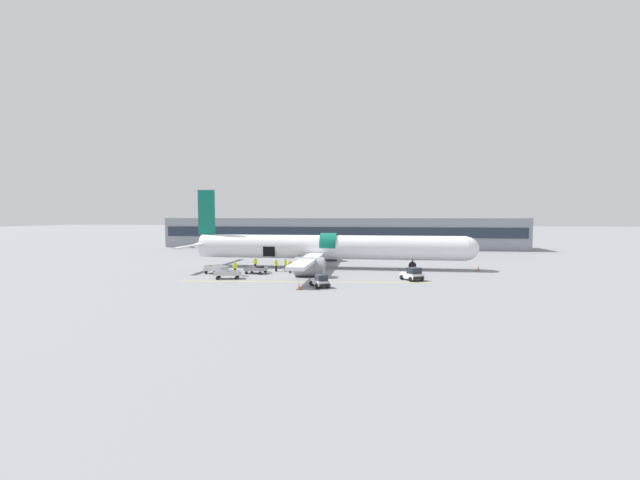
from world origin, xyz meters
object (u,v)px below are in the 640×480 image
at_px(airplane, 325,248).
at_px(ground_crew_driver, 235,268).
at_px(ground_crew_helper, 285,265).
at_px(ground_crew_loader_a, 290,266).
at_px(baggage_tug_mid, 412,275).
at_px(baggage_tug_lead, 320,282).
at_px(baggage_cart_empty, 229,275).
at_px(baggage_cart_loading, 257,270).
at_px(ground_crew_supervisor, 255,263).
at_px(baggage_cart_queued, 216,270).
at_px(ground_crew_loader_b, 276,265).

height_order(airplane, ground_crew_driver, airplane).
height_order(ground_crew_driver, ground_crew_helper, ground_crew_driver).
bearing_deg(ground_crew_loader_a, airplane, 56.82).
relative_size(baggage_tug_mid, ground_crew_loader_a, 1.77).
distance_m(ground_crew_loader_a, ground_crew_driver, 7.02).
xyz_separation_m(baggage_tug_lead, baggage_tug_mid, (9.95, 5.71, 0.07)).
bearing_deg(baggage_cart_empty, ground_crew_loader_a, 41.78).
height_order(baggage_cart_loading, ground_crew_helper, ground_crew_helper).
distance_m(baggage_cart_empty, ground_crew_supervisor, 7.52).
relative_size(baggage_cart_empty, ground_crew_driver, 2.33).
bearing_deg(baggage_cart_empty, baggage_cart_loading, 65.71).
bearing_deg(ground_crew_helper, baggage_cart_empty, -127.15).
xyz_separation_m(baggage_cart_queued, ground_crew_driver, (2.77, -0.66, 0.43)).
bearing_deg(ground_crew_loader_b, baggage_tug_mid, -15.57).
relative_size(baggage_cart_queued, ground_crew_driver, 2.18).
bearing_deg(baggage_cart_empty, airplane, 48.65).
distance_m(baggage_tug_mid, baggage_cart_queued, 24.58).
height_order(baggage_cart_empty, ground_crew_driver, ground_crew_driver).
relative_size(ground_crew_driver, ground_crew_supervisor, 0.96).
height_order(baggage_tug_mid, baggage_cart_loading, baggage_tug_mid).
bearing_deg(ground_crew_loader_b, baggage_cart_empty, -121.22).
bearing_deg(baggage_tug_mid, baggage_tug_lead, -150.17).
bearing_deg(ground_crew_supervisor, baggage_cart_empty, -97.08).
relative_size(ground_crew_loader_a, ground_crew_loader_b, 1.03).
height_order(baggage_cart_loading, ground_crew_loader_a, ground_crew_loader_a).
xyz_separation_m(baggage_tug_mid, baggage_cart_empty, (-21.41, -1.83, -0.17)).
height_order(baggage_tug_lead, ground_crew_helper, ground_crew_helper).
bearing_deg(airplane, baggage_cart_queued, -149.48).
height_order(baggage_tug_lead, ground_crew_driver, ground_crew_driver).
bearing_deg(baggage_cart_empty, baggage_cart_queued, 130.28).
relative_size(ground_crew_loader_a, ground_crew_driver, 0.96).
relative_size(ground_crew_loader_b, ground_crew_driver, 0.92).
xyz_separation_m(airplane, ground_crew_driver, (-10.38, -8.41, -1.94)).
bearing_deg(airplane, ground_crew_driver, -140.97).
bearing_deg(baggage_tug_lead, baggage_cart_queued, 152.63).
distance_m(airplane, baggage_cart_queued, 15.45).
bearing_deg(baggage_cart_queued, ground_crew_driver, -13.34).
relative_size(baggage_tug_lead, ground_crew_helper, 1.75).
relative_size(baggage_tug_lead, ground_crew_supervisor, 1.60).
bearing_deg(ground_crew_driver, ground_crew_supervisor, 74.22).
xyz_separation_m(ground_crew_loader_a, ground_crew_helper, (-0.96, 1.38, 0.00)).
xyz_separation_m(baggage_tug_lead, ground_crew_helper, (-6.21, 10.81, 0.31)).
relative_size(baggage_cart_loading, ground_crew_supervisor, 2.02).
bearing_deg(baggage_tug_lead, ground_crew_supervisor, 132.95).
height_order(airplane, ground_crew_helper, airplane).
relative_size(baggage_tug_lead, baggage_cart_empty, 0.72).
bearing_deg(airplane, ground_crew_helper, -136.92).
distance_m(baggage_tug_mid, ground_crew_loader_b, 18.03).
xyz_separation_m(baggage_tug_lead, ground_crew_loader_a, (-5.25, 9.43, 0.30)).
height_order(baggage_tug_lead, ground_crew_supervisor, ground_crew_supervisor).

